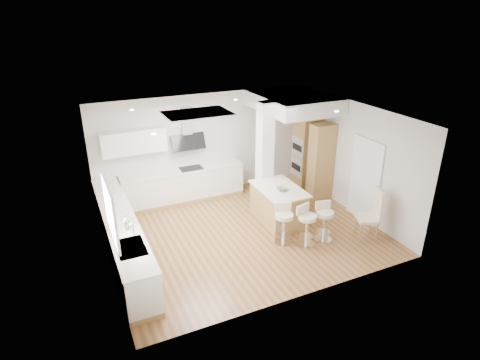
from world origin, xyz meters
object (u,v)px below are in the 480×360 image
bar_stool_a (284,222)px  bar_stool_c (324,219)px  dining_chair (373,212)px  peninsula (278,204)px  bar_stool_b (306,223)px

bar_stool_a → bar_stool_c: (0.89, -0.26, -0.01)m
dining_chair → peninsula: bearing=156.1°
peninsula → bar_stool_c: bearing=-65.9°
bar_stool_c → peninsula: bearing=126.9°
bar_stool_b → dining_chair: bearing=-27.7°
bar_stool_a → dining_chair: 2.02m
peninsula → dining_chair: (1.52, -1.55, 0.19)m
bar_stool_c → dining_chair: 1.11m
bar_stool_a → bar_stool_c: bearing=3.5°
peninsula → bar_stool_c: peninsula is taller
peninsula → dining_chair: dining_chair is taller
bar_stool_b → bar_stool_c: bar_stool_b is taller
bar_stool_b → bar_stool_c: bearing=-13.4°
peninsula → bar_stool_a: 0.99m
bar_stool_c → dining_chair: bearing=-6.2°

